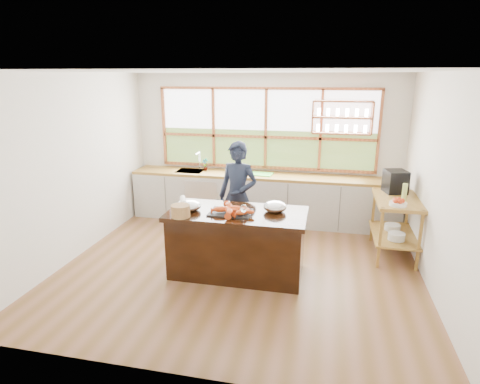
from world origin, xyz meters
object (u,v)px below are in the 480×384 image
(island, at_px, (237,243))
(wicker_basket, at_px, (181,211))
(cook, at_px, (238,197))
(espresso_machine, at_px, (395,181))

(island, height_order, wicker_basket, wicker_basket)
(island, height_order, cook, cook)
(espresso_machine, bearing_deg, wicker_basket, -162.92)
(espresso_machine, xyz_separation_m, wicker_basket, (-2.86, -1.77, -0.10))
(island, relative_size, espresso_machine, 5.31)
(island, distance_m, espresso_machine, 2.69)
(island, height_order, espresso_machine, espresso_machine)
(island, relative_size, cook, 1.08)
(cook, bearing_deg, espresso_machine, 26.26)
(wicker_basket, bearing_deg, espresso_machine, 31.75)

